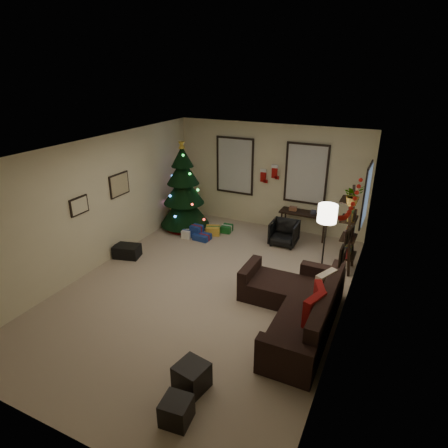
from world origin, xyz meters
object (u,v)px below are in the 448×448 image
Objects in this scene: bookshelf at (350,232)px; desk_chair at (284,233)px; christmas_tree at (184,192)px; sofa at (298,308)px; desk at (304,215)px.

desk_chair is at bearing 157.32° from bookshelf.
christmas_tree reaches higher than bookshelf.
desk_chair is 1.78m from bookshelf.
desk_chair is at bearing 111.73° from sofa.
christmas_tree is 0.93× the size of sofa.
christmas_tree is at bearing 144.91° from sofa.
desk_chair is at bearing -115.09° from desk.
bookshelf is at bearing -6.91° from christmas_tree.
sofa is at bearing -35.09° from christmas_tree.
bookshelf reaches higher than desk_chair.
christmas_tree is 3.11m from desk.
sofa reaches higher than desk.
christmas_tree reaches higher than sofa.
desk_chair is (2.67, 0.14, -0.68)m from christmas_tree.
desk is (2.98, 0.79, -0.40)m from christmas_tree.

